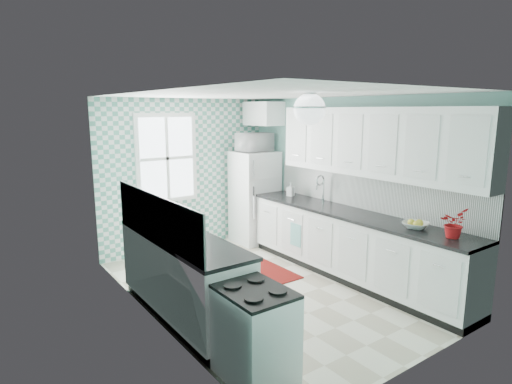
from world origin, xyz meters
TOP-DOWN VIEW (x-y plane):
  - floor at (0.00, 0.00)m, footprint 3.00×4.40m
  - ceiling at (0.00, 0.00)m, footprint 3.00×4.40m
  - wall_back at (0.00, 2.21)m, footprint 3.00×0.02m
  - wall_front at (0.00, -2.21)m, footprint 3.00×0.02m
  - wall_left at (-1.51, 0.00)m, footprint 0.02×4.40m
  - wall_right at (1.51, 0.00)m, footprint 0.02×4.40m
  - accent_wall at (0.00, 2.19)m, footprint 3.00×0.01m
  - window at (-0.35, 2.16)m, footprint 1.04×0.05m
  - backsplash_right at (1.49, -0.40)m, footprint 0.02×3.60m
  - backsplash_left at (-1.49, -0.07)m, footprint 0.02×2.15m
  - upper_cabinets_right at (1.33, -0.60)m, footprint 0.33×3.20m
  - upper_cabinet_fridge at (1.30, 1.83)m, footprint 0.40×0.74m
  - ceiling_light at (0.00, -0.80)m, footprint 0.34×0.34m
  - base_cabinets_right at (1.20, -0.40)m, footprint 0.60×3.60m
  - countertop_right at (1.19, -0.40)m, footprint 0.63×3.60m
  - base_cabinets_left at (-1.20, -0.07)m, footprint 0.60×2.15m
  - countertop_left at (-1.19, -0.07)m, footprint 0.63×2.15m
  - fridge at (1.11, 1.77)m, footprint 0.70×0.70m
  - stove at (-1.20, -1.48)m, footprint 0.54×0.67m
  - sink at (1.20, 0.36)m, footprint 0.53×0.45m
  - rug at (0.32, 0.44)m, footprint 0.68×0.97m
  - dish_towel at (0.89, 0.40)m, footprint 0.09×0.22m
  - fruit_bowl at (1.20, -1.38)m, footprint 0.39×0.39m
  - potted_plant at (1.20, -1.84)m, footprint 0.34×0.32m
  - soap_bottle at (1.25, 0.96)m, footprint 0.12×0.13m
  - microwave at (1.11, 1.77)m, footprint 0.59×0.42m

SIDE VIEW (x-z plane):
  - floor at x=0.00m, z-range -0.02..0.00m
  - rug at x=0.32m, z-range 0.00..0.02m
  - stove at x=-1.20m, z-range 0.02..0.82m
  - base_cabinets_right at x=1.20m, z-range 0.00..0.90m
  - base_cabinets_left at x=-1.20m, z-range 0.00..0.90m
  - dish_towel at x=0.89m, z-range 0.31..0.65m
  - fridge at x=1.11m, z-range 0.00..1.61m
  - countertop_right at x=1.19m, z-range 0.90..0.94m
  - countertop_left at x=-1.19m, z-range 0.90..0.94m
  - sink at x=1.20m, z-range 0.66..1.20m
  - fruit_bowl at x=1.20m, z-range 0.94..1.02m
  - soap_bottle at x=1.25m, z-range 0.94..1.16m
  - potted_plant at x=1.20m, z-range 0.94..1.26m
  - backsplash_right at x=1.49m, z-range 0.94..1.45m
  - backsplash_left at x=-1.49m, z-range 0.94..1.45m
  - wall_back at x=0.00m, z-range 0.00..2.50m
  - wall_front at x=0.00m, z-range 0.00..2.50m
  - wall_left at x=-1.51m, z-range 0.00..2.50m
  - wall_right at x=1.51m, z-range 0.00..2.50m
  - accent_wall at x=0.00m, z-range 0.00..2.50m
  - window at x=-0.35m, z-range 0.83..2.27m
  - microwave at x=1.11m, z-range 1.61..1.93m
  - upper_cabinets_right at x=1.33m, z-range 1.45..2.35m
  - upper_cabinet_fridge at x=1.30m, z-range 2.05..2.45m
  - ceiling_light at x=0.00m, z-range 2.15..2.50m
  - ceiling at x=0.00m, z-range 2.50..2.52m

